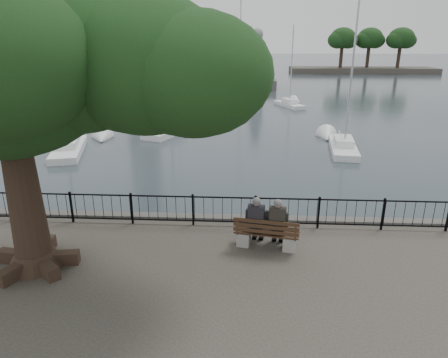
# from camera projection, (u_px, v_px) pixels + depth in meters

# --- Properties ---
(harbor) EXTENTS (260.00, 260.00, 1.20)m
(harbor) POSITION_uv_depth(u_px,v_px,m) (225.00, 232.00, 13.58)
(harbor) COLOR #48453F
(harbor) RESTS_ON ground
(railing) EXTENTS (22.06, 0.06, 1.00)m
(railing) POSITION_uv_depth(u_px,v_px,m) (224.00, 210.00, 12.76)
(railing) COLOR black
(railing) RESTS_ON ground
(bench) EXTENTS (1.91, 0.87, 0.97)m
(bench) POSITION_uv_depth(u_px,v_px,m) (266.00, 237.00, 11.48)
(bench) COLOR gray
(bench) RESTS_ON ground
(person_left) EXTENTS (0.52, 0.81, 1.55)m
(person_left) POSITION_uv_depth(u_px,v_px,m) (257.00, 222.00, 11.52)
(person_left) COLOR black
(person_left) RESTS_ON ground
(person_right) EXTENTS (0.52, 0.81, 1.55)m
(person_right) POSITION_uv_depth(u_px,v_px,m) (277.00, 225.00, 11.39)
(person_right) COLOR black
(person_right) RESTS_ON ground
(tree) EXTENTS (10.00, 6.98, 8.16)m
(tree) POSITION_uv_depth(u_px,v_px,m) (35.00, 55.00, 8.96)
(tree) COLOR black
(tree) RESTS_ON ground
(lion_monument) EXTENTS (5.56, 5.56, 8.32)m
(lion_monument) POSITION_uv_depth(u_px,v_px,m) (256.00, 74.00, 57.19)
(lion_monument) COLOR #48453F
(lion_monument) RESTS_ON ground
(sailboat_a) EXTENTS (3.13, 6.03, 10.31)m
(sailboat_a) POSITION_uv_depth(u_px,v_px,m) (69.00, 148.00, 24.96)
(sailboat_a) COLOR white
(sailboat_a) RESTS_ON ground
(sailboat_b) EXTENTS (3.61, 6.11, 13.59)m
(sailboat_b) POSITION_uv_depth(u_px,v_px,m) (172.00, 128.00, 30.20)
(sailboat_b) COLOR white
(sailboat_b) RESTS_ON ground
(sailboat_c) EXTENTS (2.23, 5.61, 10.32)m
(sailboat_c) POSITION_uv_depth(u_px,v_px,m) (343.00, 146.00, 25.42)
(sailboat_c) COLOR white
(sailboat_c) RESTS_ON ground
(sailboat_e) EXTENTS (2.22, 4.94, 10.12)m
(sailboat_e) POSITION_uv_depth(u_px,v_px,m) (137.00, 115.00, 35.89)
(sailboat_e) COLOR white
(sailboat_e) RESTS_ON ground
(sailboat_f) EXTENTS (1.56, 5.00, 10.42)m
(sailboat_f) POSITION_uv_depth(u_px,v_px,m) (240.00, 106.00, 40.56)
(sailboat_f) COLOR white
(sailboat_f) RESTS_ON ground
(sailboat_g) EXTENTS (3.04, 4.90, 8.27)m
(sailboat_g) POSITION_uv_depth(u_px,v_px,m) (289.00, 104.00, 42.17)
(sailboat_g) COLOR white
(sailboat_g) RESTS_ON ground
(sailboat_h) EXTENTS (3.15, 5.38, 11.68)m
(sailboat_h) POSITION_uv_depth(u_px,v_px,m) (178.00, 98.00, 45.87)
(sailboat_h) COLOR white
(sailboat_h) RESTS_ON ground
(far_shore) EXTENTS (30.00, 8.60, 9.18)m
(far_shore) POSITION_uv_depth(u_px,v_px,m) (367.00, 53.00, 83.12)
(far_shore) COLOR #3B362F
(far_shore) RESTS_ON ground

